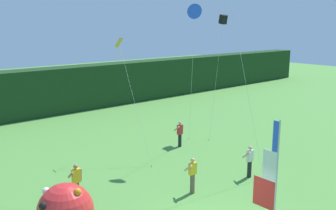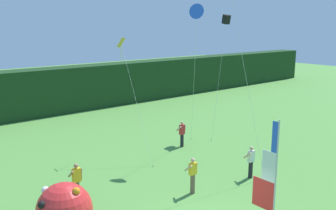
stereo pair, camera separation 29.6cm
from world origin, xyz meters
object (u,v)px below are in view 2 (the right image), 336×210
person_far_left (77,181)px  kite_yellow_diamond_1 (123,53)px  person_near_banner (182,133)px  inflatable_balloon (64,210)px  person_mid_field (251,161)px  banner_flag (269,178)px  kite_blue_delta_0 (197,12)px  kite_black_box_3 (226,20)px  person_far_right (193,175)px

person_far_left → kite_yellow_diamond_1: size_ratio=0.25×
person_near_banner → inflatable_balloon: bearing=-154.1°
person_far_left → kite_yellow_diamond_1: bearing=38.5°
person_mid_field → person_far_left: person_far_left is taller
banner_flag → kite_yellow_diamond_1: (0.95, 11.14, 3.97)m
person_near_banner → person_far_left: 9.08m
person_mid_field → kite_yellow_diamond_1: bearing=108.8°
person_mid_field → inflatable_balloon: 9.72m
banner_flag → inflatable_balloon: 7.67m
kite_blue_delta_0 → kite_black_box_3: bearing=23.6°
banner_flag → kite_yellow_diamond_1: bearing=85.1°
banner_flag → person_mid_field: bearing=45.0°
person_far_left → banner_flag: bearing=-56.6°
person_near_banner → person_mid_field: (-0.64, -5.97, -0.00)m
kite_blue_delta_0 → kite_yellow_diamond_1: kite_blue_delta_0 is taller
inflatable_balloon → kite_yellow_diamond_1: kite_yellow_diamond_1 is taller
person_mid_field → kite_blue_delta_0: size_ratio=0.19×
inflatable_balloon → kite_yellow_diamond_1: (7.08, 6.65, 5.04)m
kite_blue_delta_0 → banner_flag: bearing=-116.8°
banner_flag → person_near_banner: 10.46m
banner_flag → kite_blue_delta_0: size_ratio=0.50×
kite_blue_delta_0 → person_mid_field: bearing=-97.8°
person_far_left → kite_blue_delta_0: 11.54m
person_far_left → kite_black_box_3: kite_black_box_3 is taller
kite_black_box_3 → banner_flag: bearing=-131.0°
person_mid_field → kite_yellow_diamond_1: 9.57m
person_near_banner → person_far_right: person_far_right is taller
person_mid_field → person_far_left: (-8.03, 3.27, 0.05)m
banner_flag → inflatable_balloon: size_ratio=2.13×
person_mid_field → person_far_right: person_far_right is taller
person_mid_field → banner_flag: bearing=-135.0°
kite_yellow_diamond_1 → kite_black_box_3: bearing=-5.0°
kite_yellow_diamond_1 → banner_flag: bearing=-94.9°
banner_flag → person_mid_field: 5.15m
person_near_banner → kite_black_box_3: kite_black_box_3 is taller
kite_yellow_diamond_1 → kite_black_box_3: size_ratio=0.83×
banner_flag → person_mid_field: banner_flag is taller
kite_blue_delta_0 → person_near_banner: bearing=90.8°
banner_flag → person_far_right: banner_flag is taller
person_mid_field → kite_black_box_3: size_ratio=0.20×
person_near_banner → person_far_right: size_ratio=0.97×
person_far_right → kite_yellow_diamond_1: bearing=82.3°
inflatable_balloon → kite_black_box_3: 17.75m
person_far_right → kite_blue_delta_0: kite_blue_delta_0 is taller
banner_flag → kite_blue_delta_0: bearing=63.2°
person_far_left → person_mid_field: bearing=-22.2°
person_near_banner → kite_blue_delta_0: bearing=-89.2°
person_mid_field → person_far_right: bearing=170.8°
banner_flag → kite_black_box_3: 15.04m
inflatable_balloon → kite_blue_delta_0: size_ratio=0.23×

